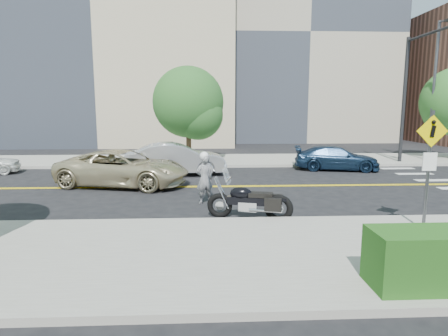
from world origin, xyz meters
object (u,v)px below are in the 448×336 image
at_px(suv, 123,168).
at_px(parked_car_blue, 336,158).
at_px(motorcyclist, 204,178).
at_px(pedestrian_sign, 429,159).
at_px(parked_car_silver, 176,159).
at_px(motorcycle, 250,194).

xyz_separation_m(suv, parked_car_blue, (10.28, 3.67, -0.13)).
relative_size(motorcyclist, suv, 0.33).
xyz_separation_m(pedestrian_sign, suv, (-8.96, 6.64, -1.21)).
relative_size(pedestrian_sign, suv, 0.55).
height_order(pedestrian_sign, parked_car_blue, pedestrian_sign).
bearing_deg(suv, motorcyclist, -118.85).
height_order(pedestrian_sign, suv, pedestrian_sign).
relative_size(pedestrian_sign, parked_car_silver, 0.63).
height_order(motorcyclist, parked_car_blue, motorcyclist).
bearing_deg(suv, motorcycle, -122.79).
distance_m(pedestrian_sign, motorcyclist, 6.70).
xyz_separation_m(parked_car_silver, parked_car_blue, (8.31, 1.20, -0.16)).
height_order(pedestrian_sign, motorcycle, pedestrian_sign).
bearing_deg(motorcycle, suv, 147.49).
relative_size(pedestrian_sign, parked_car_blue, 0.70).
bearing_deg(motorcyclist, motorcycle, 104.88).
height_order(motorcycle, suv, suv).
height_order(suv, parked_car_silver, parked_car_silver).
relative_size(suv, parked_car_blue, 1.26).
xyz_separation_m(motorcyclist, parked_car_silver, (-1.41, 5.55, -0.10)).
distance_m(suv, parked_car_silver, 3.17).
distance_m(motorcyclist, motorcycle, 2.28).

